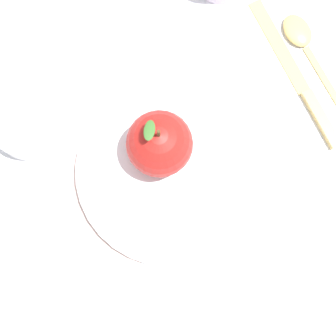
% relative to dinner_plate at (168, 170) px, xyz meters
% --- Properties ---
extents(ground_plane, '(2.40, 2.40, 0.00)m').
position_rel_dinner_plate_xyz_m(ground_plane, '(-0.02, -0.04, -0.01)').
color(ground_plane, silver).
extents(dinner_plate, '(0.23, 0.23, 0.02)m').
position_rel_dinner_plate_xyz_m(dinner_plate, '(0.00, 0.00, 0.00)').
color(dinner_plate, white).
rests_on(dinner_plate, ground_plane).
extents(apple, '(0.08, 0.08, 0.09)m').
position_rel_dinner_plate_xyz_m(apple, '(0.02, -0.02, 0.05)').
color(apple, '#B21E19').
rests_on(apple, dinner_plate).
extents(side_bowl, '(0.10, 0.10, 0.03)m').
position_rel_dinner_plate_xyz_m(side_bowl, '(0.19, -0.02, 0.01)').
color(side_bowl, white).
rests_on(side_bowl, ground_plane).
extents(knife, '(0.15, 0.18, 0.01)m').
position_rel_dinner_plate_xyz_m(knife, '(-0.14, -0.15, -0.01)').
color(knife, '#D8B766').
rests_on(knife, ground_plane).
extents(spoon, '(0.13, 0.15, 0.01)m').
position_rel_dinner_plate_xyz_m(spoon, '(-0.13, -0.21, -0.00)').
color(spoon, '#D8B766').
rests_on(spoon, ground_plane).
extents(linen_napkin, '(0.22, 0.22, 0.00)m').
position_rel_dinner_plate_xyz_m(linen_napkin, '(0.11, 0.11, -0.01)').
color(linen_napkin, beige).
rests_on(linen_napkin, ground_plane).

